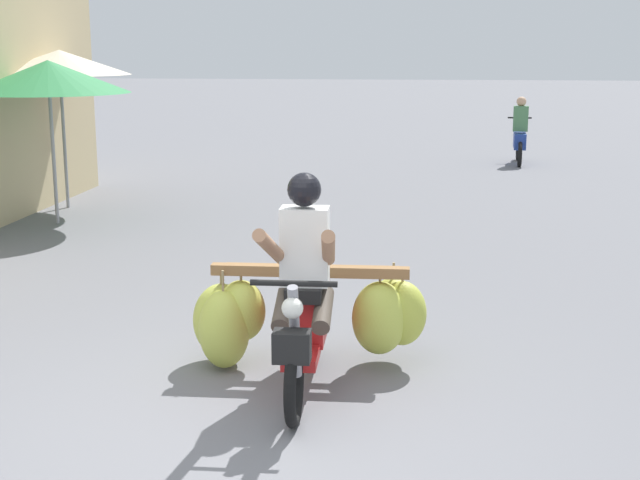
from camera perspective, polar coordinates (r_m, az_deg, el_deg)
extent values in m
plane|color=slate|center=(5.76, -6.53, -12.91)|extent=(120.00, 120.00, 0.00)
torus|color=black|center=(5.91, -1.67, -9.21)|extent=(0.10, 0.56, 0.56)
torus|color=black|center=(7.03, -0.53, -5.63)|extent=(0.10, 0.56, 0.56)
cube|color=red|center=(6.36, -1.14, -7.23)|extent=(0.26, 0.57, 0.08)
cube|color=red|center=(6.68, -0.78, -4.63)|extent=(0.30, 0.65, 0.36)
cube|color=black|center=(6.54, -0.86, -2.99)|extent=(0.28, 0.61, 0.10)
cylinder|color=gray|center=(5.85, -1.62, -5.89)|extent=(0.08, 0.28, 0.69)
cylinder|color=black|center=(5.71, -1.69, -2.78)|extent=(0.56, 0.06, 0.04)
sphere|color=silver|center=(5.68, -1.77, -4.35)|extent=(0.14, 0.14, 0.14)
cube|color=black|center=(5.71, -1.80, -6.77)|extent=(0.24, 0.17, 0.20)
cube|color=red|center=(5.81, -1.68, -6.45)|extent=(0.11, 0.28, 0.04)
cube|color=olive|center=(6.75, -0.66, -1.98)|extent=(1.50, 0.14, 0.08)
cube|color=olive|center=(6.93, -0.51, -1.86)|extent=(1.35, 0.12, 0.06)
ellipsoid|color=#B2BC42|center=(6.91, 5.24, -4.67)|extent=(0.40, 0.36, 0.50)
cylinder|color=#998459|center=(6.83, 5.29, -2.35)|extent=(0.02, 0.02, 0.13)
ellipsoid|color=#BCC64B|center=(6.84, 3.81, -4.97)|extent=(0.52, 0.49, 0.57)
cylinder|color=#998459|center=(6.75, 3.85, -2.44)|extent=(0.02, 0.02, 0.12)
ellipsoid|color=#BEC84E|center=(7.07, -6.25, -5.10)|extent=(0.51, 0.47, 0.59)
cylinder|color=#998459|center=(6.97, -6.31, -2.30)|extent=(0.02, 0.02, 0.19)
ellipsoid|color=#B4BE44|center=(7.08, 4.67, -4.22)|extent=(0.47, 0.44, 0.45)
cylinder|color=#998459|center=(7.01, 4.71, -2.07)|extent=(0.02, 0.02, 0.16)
ellipsoid|color=#BFC94F|center=(6.89, -6.12, -5.68)|extent=(0.44, 0.41, 0.61)
cylinder|color=#998459|center=(6.79, -6.20, -2.71)|extent=(0.02, 0.02, 0.19)
ellipsoid|color=#BDC74C|center=(6.93, -5.01, -4.50)|extent=(0.44, 0.41, 0.48)
cylinder|color=#998459|center=(6.86, -5.06, -2.29)|extent=(0.02, 0.02, 0.13)
cube|color=silver|center=(6.35, -0.98, -0.40)|extent=(0.35, 0.23, 0.56)
sphere|color=black|center=(6.25, -1.01, 3.23)|extent=(0.24, 0.24, 0.24)
cylinder|color=#9E7051|center=(5.99, 0.54, -0.54)|extent=(0.16, 0.72, 0.39)
cylinder|color=#9E7051|center=(6.03, -3.16, -0.47)|extent=(0.12, 0.72, 0.39)
cylinder|color=#4C4238|center=(6.33, 0.19, -4.46)|extent=(0.14, 0.44, 0.27)
cylinder|color=#4C4238|center=(6.36, -2.33, -4.40)|extent=(0.14, 0.44, 0.27)
torus|color=black|center=(19.87, 12.50, 5.72)|extent=(0.11, 0.52, 0.52)
torus|color=black|center=(18.77, 12.60, 5.34)|extent=(0.11, 0.52, 0.52)
cube|color=navy|center=(19.20, 12.59, 6.21)|extent=(0.30, 0.91, 0.32)
cylinder|color=black|center=(19.76, 12.59, 7.60)|extent=(0.50, 0.07, 0.04)
cube|color=#4C7F51|center=(19.13, 12.65, 7.54)|extent=(0.31, 0.22, 0.52)
sphere|color=tan|center=(19.13, 12.70, 8.59)|extent=(0.20, 0.20, 0.20)
cylinder|color=#99999E|center=(12.94, -16.60, 5.18)|extent=(0.05, 0.05, 1.91)
cone|color=#2D8447|center=(12.86, -16.90, 9.93)|extent=(2.20, 2.20, 0.44)
cylinder|color=#99999E|center=(14.16, -15.97, 6.21)|extent=(0.05, 0.05, 2.11)
cone|color=beige|center=(14.09, -16.25, 10.81)|extent=(2.10, 2.10, 0.36)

